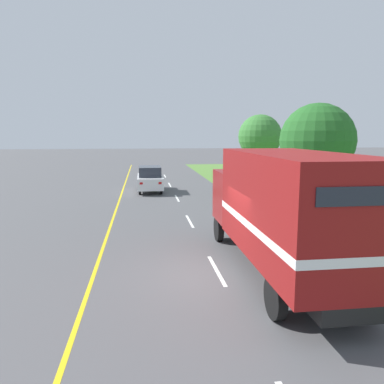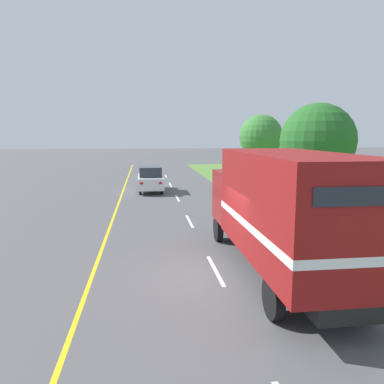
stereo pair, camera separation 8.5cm
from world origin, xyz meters
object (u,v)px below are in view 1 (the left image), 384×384
at_px(horse_trailer_truck, 282,208).
at_px(delineator_post, 362,257).
at_px(lead_car_white, 150,179).
at_px(roadside_tree_mid, 318,142).
at_px(highway_sign, 331,187).
at_px(roadside_tree_far, 260,136).
at_px(roadside_tree_near, 317,141).

height_order(horse_trailer_truck, delineator_post, horse_trailer_truck).
height_order(horse_trailer_truck, lead_car_white, horse_trailer_truck).
bearing_deg(lead_car_white, delineator_post, -70.86).
xyz_separation_m(lead_car_white, roadside_tree_mid, (13.00, 0.49, 2.58)).
relative_size(horse_trailer_truck, highway_sign, 2.93).
relative_size(roadside_tree_far, delineator_post, 6.41).
height_order(roadside_tree_near, roadside_tree_far, roadside_tree_far).
height_order(lead_car_white, delineator_post, lead_car_white).
xyz_separation_m(roadside_tree_near, roadside_tree_far, (1.54, 15.55, 0.17)).
bearing_deg(highway_sign, roadside_tree_far, 80.94).
relative_size(horse_trailer_truck, roadside_tree_mid, 1.67).
height_order(roadside_tree_near, roadside_tree_mid, roadside_tree_near).
xyz_separation_m(highway_sign, delineator_post, (-1.86, -5.62, -1.27)).
relative_size(highway_sign, roadside_tree_far, 0.48).
bearing_deg(horse_trailer_truck, lead_car_white, 101.45).
height_order(roadside_tree_mid, delineator_post, roadside_tree_mid).
bearing_deg(roadside_tree_near, roadside_tree_mid, 63.56).
bearing_deg(highway_sign, lead_car_white, 124.11).
distance_m(roadside_tree_near, roadside_tree_mid, 7.69).
relative_size(roadside_tree_near, delineator_post, 6.24).
relative_size(roadside_tree_mid, delineator_post, 5.36).
bearing_deg(roadside_tree_far, roadside_tree_mid, -77.75).
height_order(horse_trailer_truck, roadside_tree_far, roadside_tree_far).
height_order(highway_sign, roadside_tree_far, roadside_tree_far).
bearing_deg(delineator_post, roadside_tree_near, 71.42).
relative_size(horse_trailer_truck, roadside_tree_near, 1.43).
bearing_deg(roadside_tree_near, horse_trailer_truck, -119.93).
xyz_separation_m(horse_trailer_truck, roadside_tree_near, (6.13, 10.64, 1.73)).
relative_size(lead_car_white, roadside_tree_mid, 0.85).
xyz_separation_m(roadside_tree_far, delineator_post, (-5.16, -26.32, -3.42)).
xyz_separation_m(lead_car_white, roadside_tree_near, (9.58, -6.39, 2.82)).
bearing_deg(roadside_tree_mid, roadside_tree_far, 102.25).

